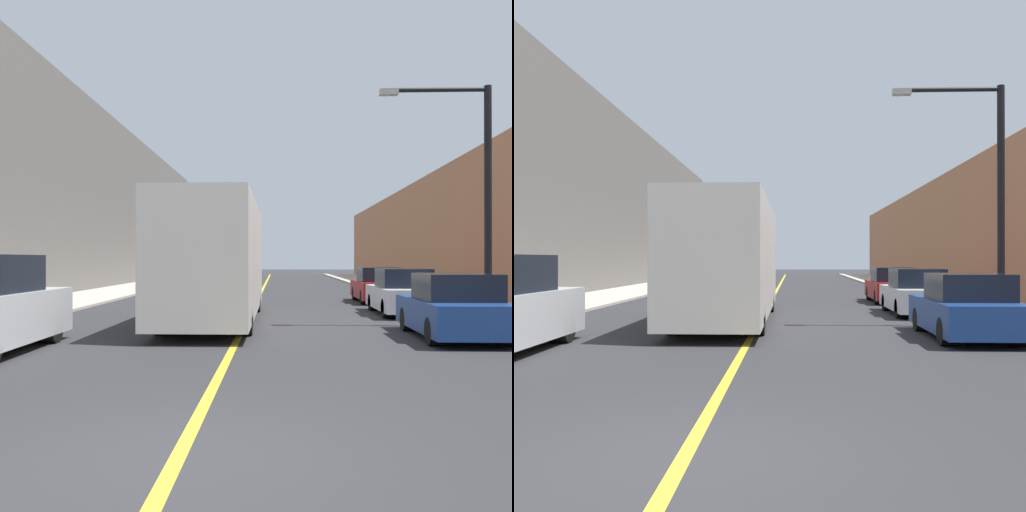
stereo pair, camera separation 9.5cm
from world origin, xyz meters
The scene contains 11 objects.
ground_plane centered at (0.00, 0.00, 0.00)m, with size 200.00×200.00×0.00m, color #2D2D30.
sidewalk_left centered at (-8.17, 30.00, 0.05)m, with size 3.69×72.00×0.10m, color #B2AA9E.
sidewalk_right centered at (8.17, 30.00, 0.05)m, with size 3.69×72.00×0.10m, color #B2AA9E.
building_row_left centered at (-12.02, 30.00, 5.67)m, with size 4.00×72.00×11.33m, color #66605B.
building_row_right centered at (12.02, 30.00, 3.50)m, with size 4.00×72.00×7.00m, color #B2724C.
road_center_line centered at (0.00, 30.00, 0.00)m, with size 0.16×72.00×0.01m, color gold.
bus centered at (-0.89, 12.32, 1.86)m, with size 2.42×10.53×3.52m.
car_right_near centered at (5.13, 8.71, 0.69)m, with size 1.89×4.28×1.54m.
car_right_mid centered at (5.15, 14.76, 0.70)m, with size 1.79×4.46×1.56m.
car_right_far centered at (5.24, 20.42, 0.68)m, with size 1.78×4.31×1.52m.
street_lamp_right centered at (6.30, 10.71, 3.90)m, with size 3.01×0.24×6.47m.
Camera 2 is at (1.05, -5.64, 1.88)m, focal length 42.00 mm.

